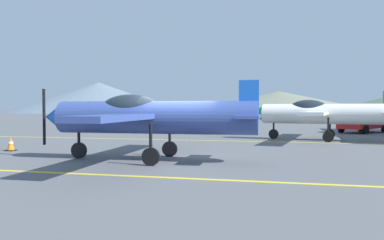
{
  "coord_description": "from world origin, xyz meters",
  "views": [
    {
      "loc": [
        3.29,
        -12.31,
        1.8
      ],
      "look_at": [
        -0.88,
        6.0,
        1.2
      ],
      "focal_mm": 34.52,
      "sensor_mm": 36.0,
      "label": 1
    }
  ],
  "objects": [
    {
      "name": "airplane_mid",
      "position": [
        5.69,
        9.44,
        1.53
      ],
      "size": [
        7.92,
        9.06,
        2.71
      ],
      "color": "white",
      "rests_on": "ground_plane"
    },
    {
      "name": "apron_line_near",
      "position": [
        0.0,
        -3.23,
        0.01
      ],
      "size": [
        80.0,
        0.16,
        0.01
      ],
      "primitive_type": "cube",
      "color": "yellow",
      "rests_on": "ground_plane"
    },
    {
      "name": "apron_line_far",
      "position": [
        0.0,
        7.78,
        0.01
      ],
      "size": [
        80.0,
        0.16,
        0.01
      ],
      "primitive_type": "cube",
      "color": "yellow",
      "rests_on": "ground_plane"
    },
    {
      "name": "car_sedan",
      "position": [
        9.59,
        17.02,
        0.84
      ],
      "size": [
        4.1,
        4.48,
        1.62
      ],
      "color": "red",
      "rests_on": "ground_plane"
    },
    {
      "name": "hill_centerleft",
      "position": [
        4.48,
        152.48,
        4.59
      ],
      "size": [
        83.59,
        83.59,
        9.19
      ],
      "primitive_type": "cone",
      "color": "slate",
      "rests_on": "ground_plane"
    },
    {
      "name": "ground_plane",
      "position": [
        0.0,
        0.0,
        0.0
      ],
      "size": [
        400.0,
        400.0,
        0.0
      ],
      "primitive_type": "plane",
      "color": "#54565B"
    },
    {
      "name": "airplane_near",
      "position": [
        -1.04,
        -0.31,
        1.53
      ],
      "size": [
        7.82,
        9.02,
        2.71
      ],
      "color": "#33478C",
      "rests_on": "ground_plane"
    },
    {
      "name": "traffic_cone_front",
      "position": [
        -7.65,
        1.14,
        0.29
      ],
      "size": [
        0.36,
        0.36,
        0.59
      ],
      "color": "black",
      "rests_on": "ground_plane"
    },
    {
      "name": "hill_left",
      "position": [
        -69.83,
        130.66,
        6.37
      ],
      "size": [
        72.84,
        72.84,
        12.75
      ],
      "primitive_type": "cone",
      "color": "slate",
      "rests_on": "ground_plane"
    }
  ]
}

